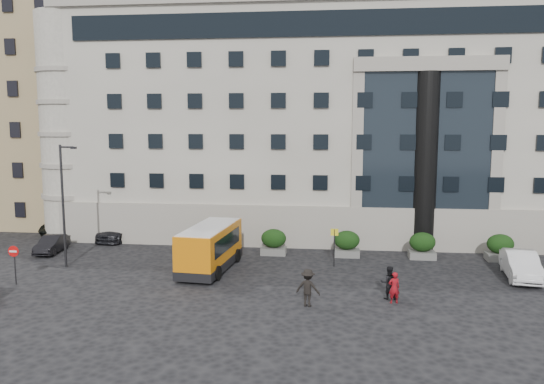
% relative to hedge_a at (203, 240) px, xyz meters
% --- Properties ---
extents(ground, '(120.00, 120.00, 0.00)m').
position_rel_hedge_a_xyz_m(ground, '(4.00, -7.80, -0.93)').
color(ground, black).
rests_on(ground, ground).
extents(civic_building, '(44.00, 24.00, 18.00)m').
position_rel_hedge_a_xyz_m(civic_building, '(10.00, 14.20, 8.07)').
color(civic_building, gray).
rests_on(civic_building, ground).
extents(entrance_column, '(1.80, 1.80, 13.00)m').
position_rel_hedge_a_xyz_m(entrance_column, '(16.00, 2.50, 5.57)').
color(entrance_column, black).
rests_on(entrance_column, ground).
extents(apartment_near, '(14.00, 14.00, 20.00)m').
position_rel_hedge_a_xyz_m(apartment_near, '(-20.00, 12.20, 9.07)').
color(apartment_near, '#9A8059').
rests_on(apartment_near, ground).
extents(apartment_far, '(13.00, 13.00, 22.00)m').
position_rel_hedge_a_xyz_m(apartment_far, '(-23.00, 30.20, 10.07)').
color(apartment_far, '#796446').
rests_on(apartment_far, ground).
extents(hedge_a, '(1.80, 1.26, 1.84)m').
position_rel_hedge_a_xyz_m(hedge_a, '(0.00, 0.00, 0.00)').
color(hedge_a, '#60605D').
rests_on(hedge_a, ground).
extents(hedge_b, '(1.80, 1.26, 1.84)m').
position_rel_hedge_a_xyz_m(hedge_b, '(5.20, 0.00, 0.00)').
color(hedge_b, '#60605D').
rests_on(hedge_b, ground).
extents(hedge_c, '(1.80, 1.26, 1.84)m').
position_rel_hedge_a_xyz_m(hedge_c, '(10.40, 0.00, 0.00)').
color(hedge_c, '#60605D').
rests_on(hedge_c, ground).
extents(hedge_d, '(1.80, 1.26, 1.84)m').
position_rel_hedge_a_xyz_m(hedge_d, '(15.60, 0.00, 0.00)').
color(hedge_d, '#60605D').
rests_on(hedge_d, ground).
extents(hedge_e, '(1.80, 1.26, 1.84)m').
position_rel_hedge_a_xyz_m(hedge_e, '(20.80, 0.00, 0.00)').
color(hedge_e, '#60605D').
rests_on(hedge_e, ground).
extents(street_lamp, '(1.16, 0.18, 8.00)m').
position_rel_hedge_a_xyz_m(street_lamp, '(-7.94, -4.80, 3.44)').
color(street_lamp, '#262628').
rests_on(street_lamp, ground).
extents(bus_stop_sign, '(0.50, 0.08, 2.52)m').
position_rel_hedge_a_xyz_m(bus_stop_sign, '(9.50, -2.80, 0.80)').
color(bus_stop_sign, '#262628').
rests_on(bus_stop_sign, ground).
extents(no_entry_sign, '(0.64, 0.16, 2.32)m').
position_rel_hedge_a_xyz_m(no_entry_sign, '(-9.00, -8.84, 0.72)').
color(no_entry_sign, '#262628').
rests_on(no_entry_sign, ground).
extents(minibus, '(3.09, 7.00, 2.84)m').
position_rel_hedge_a_xyz_m(minibus, '(1.60, -4.46, 0.64)').
color(minibus, orange).
rests_on(minibus, ground).
extents(red_truck, '(2.43, 4.85, 2.56)m').
position_rel_hedge_a_xyz_m(red_truck, '(-10.95, 10.44, 0.38)').
color(red_truck, maroon).
rests_on(red_truck, ground).
extents(parked_car_b, '(1.69, 3.89, 1.24)m').
position_rel_hedge_a_xyz_m(parked_car_b, '(-10.92, -1.25, -0.31)').
color(parked_car_b, black).
rests_on(parked_car_b, ground).
extents(parked_car_c, '(2.78, 5.46, 1.52)m').
position_rel_hedge_a_xyz_m(parked_car_c, '(-7.71, 3.63, -0.17)').
color(parked_car_c, black).
rests_on(parked_car_c, ground).
extents(parked_car_d, '(3.48, 5.93, 1.55)m').
position_rel_hedge_a_xyz_m(parked_car_d, '(-13.00, 5.27, -0.15)').
color(parked_car_d, black).
rests_on(parked_car_d, ground).
extents(white_taxi, '(2.39, 5.20, 1.65)m').
position_rel_hedge_a_xyz_m(white_taxi, '(20.75, -4.22, -0.10)').
color(white_taxi, silver).
rests_on(white_taxi, ground).
extents(pedestrian_a, '(0.69, 0.55, 1.67)m').
position_rel_hedge_a_xyz_m(pedestrian_a, '(12.59, -9.62, -0.09)').
color(pedestrian_a, maroon).
rests_on(pedestrian_a, ground).
extents(pedestrian_b, '(0.92, 0.74, 1.80)m').
position_rel_hedge_a_xyz_m(pedestrian_b, '(12.37, -8.96, -0.03)').
color(pedestrian_b, black).
rests_on(pedestrian_b, ground).
extents(pedestrian_c, '(1.40, 1.01, 1.95)m').
position_rel_hedge_a_xyz_m(pedestrian_c, '(8.13, -10.57, 0.05)').
color(pedestrian_c, black).
rests_on(pedestrian_c, ground).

